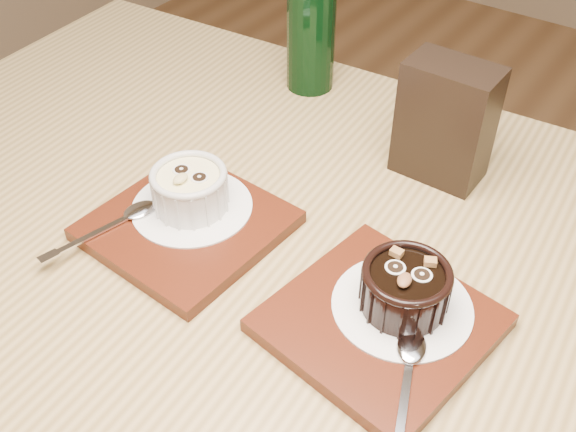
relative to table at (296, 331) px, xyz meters
The scene contains 11 objects.
table is the anchor object (origin of this frame).
tray_left 0.16m from the table, behind, with size 0.18×0.18×0.01m, color #531E0D.
doily_left 0.18m from the table, behind, with size 0.13×0.13×0.00m, color white.
ramekin_white 0.19m from the table, behind, with size 0.08×0.08×0.05m.
spoon_left 0.23m from the table, 159.65° to the right, with size 0.03×0.13×0.01m, color silver, non-canonical shape.
tray_right 0.14m from the table, ahead, with size 0.18×0.18×0.01m, color #531E0D.
doily_right 0.15m from the table, ahead, with size 0.13×0.13×0.00m, color white.
ramekin_dark 0.17m from the table, ahead, with size 0.08×0.08×0.05m.
spoon_right 0.20m from the table, 22.13° to the right, with size 0.03×0.13×0.01m, color silver, non-canonical shape.
condiment_stand 0.28m from the table, 80.05° to the left, with size 0.10×0.06×0.14m, color black.
green_bottle 0.41m from the table, 121.86° to the left, with size 0.06×0.06×0.24m.
Camera 1 is at (0.05, -0.26, 1.24)m, focal length 42.00 mm.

